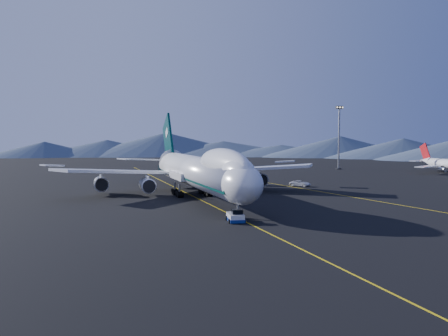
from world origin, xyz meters
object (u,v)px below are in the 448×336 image
object	(u,v)px
pushback_tug	(235,218)
floodlight_mast	(339,137)
boeing_747	(197,171)
service_van	(300,183)

from	to	relation	value
pushback_tug	floodlight_mast	size ratio (longest dim) A/B	0.19
boeing_747	pushback_tug	distance (m)	30.02
boeing_747	pushback_tug	bearing A→B (deg)	-92.75
pushback_tug	service_van	xyz separation A→B (m)	(33.12, 45.72, 0.15)
boeing_747	pushback_tug	xyz separation A→B (m)	(-1.42, -29.53, -5.20)
floodlight_mast	pushback_tug	bearing A→B (deg)	-127.05
floodlight_mast	service_van	bearing A→B (deg)	-127.93
service_van	floodlight_mast	size ratio (longest dim) A/B	0.22
service_van	floodlight_mast	world-z (taller)	floodlight_mast
service_van	floodlight_mast	distance (m)	72.87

